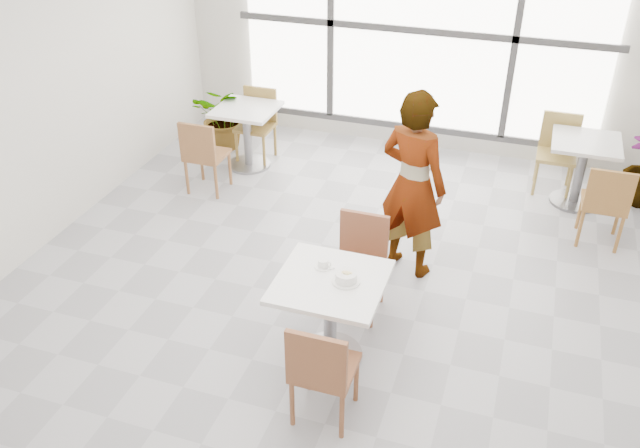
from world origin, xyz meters
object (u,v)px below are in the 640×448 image
(bg_chair_left_near, at_px, (203,152))
(bg_chair_left_far, at_px, (258,119))
(plant_left, at_px, (226,117))
(chair_far, at_px, (360,257))
(person, at_px, (413,185))
(bg_chair_right_near, at_px, (606,201))
(main_table, at_px, (330,304))
(coffee_cup, at_px, (323,264))
(oatmeal_bowl, at_px, (346,277))
(bg_chair_right_far, at_px, (558,147))
(bg_table_right, at_px, (582,163))
(chair_near, at_px, (321,368))
(bg_table_left, at_px, (247,129))

(bg_chair_left_near, relative_size, bg_chair_left_far, 1.00)
(bg_chair_left_near, xyz_separation_m, plant_left, (-0.29, 1.17, -0.08))
(chair_far, bearing_deg, person, 68.27)
(bg_chair_left_near, bearing_deg, chair_far, 147.17)
(bg_chair_right_near, bearing_deg, main_table, 49.51)
(coffee_cup, distance_m, bg_chair_right_near, 3.10)
(oatmeal_bowl, relative_size, bg_chair_right_far, 0.24)
(bg_table_right, bearing_deg, person, -129.93)
(person, relative_size, bg_chair_left_far, 2.03)
(oatmeal_bowl, distance_m, bg_chair_right_far, 3.78)
(plant_left, bearing_deg, bg_chair_left_near, -76.31)
(person, bearing_deg, chair_near, 105.36)
(bg_chair_left_near, bearing_deg, chair_near, 129.64)
(chair_far, height_order, bg_chair_right_far, same)
(bg_table_left, bearing_deg, chair_far, -47.52)
(chair_near, distance_m, person, 2.10)
(main_table, bearing_deg, oatmeal_bowl, 5.70)
(main_table, xyz_separation_m, coffee_cup, (-0.10, 0.14, 0.26))
(bg_chair_right_far, bearing_deg, person, -120.65)
(bg_table_left, relative_size, bg_chair_left_near, 0.86)
(coffee_cup, bearing_deg, chair_far, 76.40)
(person, distance_m, bg_table_right, 2.37)
(oatmeal_bowl, xyz_separation_m, bg_chair_left_near, (-2.27, 2.11, -0.29))
(chair_near, distance_m, bg_chair_left_near, 3.60)
(bg_table_right, bearing_deg, bg_chair_left_near, -164.83)
(bg_table_left, distance_m, plant_left, 0.62)
(oatmeal_bowl, bearing_deg, bg_chair_left_far, 123.13)
(plant_left, bearing_deg, chair_far, -46.24)
(chair_far, distance_m, bg_chair_right_near, 2.60)
(oatmeal_bowl, height_order, person, person)
(coffee_cup, bearing_deg, bg_table_right, 57.95)
(oatmeal_bowl, height_order, bg_table_left, oatmeal_bowl)
(coffee_cup, bearing_deg, chair_near, -72.76)
(main_table, xyz_separation_m, bg_chair_right_far, (1.55, 3.49, -0.02))
(oatmeal_bowl, bearing_deg, chair_far, 96.34)
(oatmeal_bowl, xyz_separation_m, bg_table_left, (-2.08, 2.88, -0.31))
(oatmeal_bowl, height_order, bg_chair_left_near, bg_chair_left_near)
(bg_table_left, xyz_separation_m, bg_table_right, (3.78, 0.30, 0.00))
(bg_table_right, bearing_deg, chair_near, -113.50)
(coffee_cup, xyz_separation_m, person, (0.42, 1.27, 0.10))
(bg_chair_left_near, bearing_deg, person, 163.81)
(bg_chair_right_far, distance_m, plant_left, 3.99)
(chair_far, xyz_separation_m, plant_left, (-2.47, 2.58, -0.08))
(chair_near, height_order, bg_chair_right_far, same)
(person, height_order, bg_chair_right_near, person)
(bg_table_right, height_order, bg_chair_left_far, bg_chair_left_far)
(chair_far, distance_m, coffee_cup, 0.65)
(oatmeal_bowl, distance_m, coffee_cup, 0.25)
(chair_near, bearing_deg, person, -94.80)
(bg_table_right, distance_m, bg_chair_right_far, 0.40)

